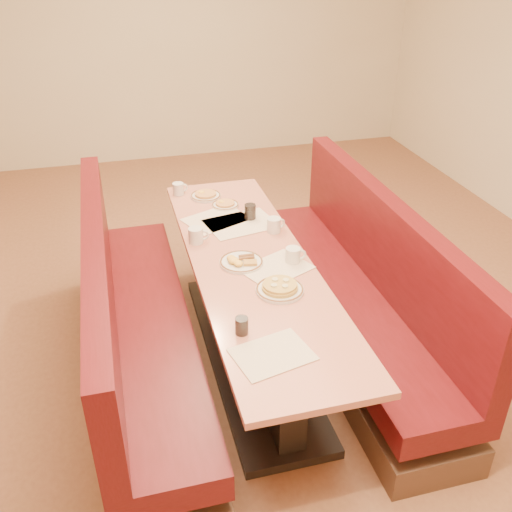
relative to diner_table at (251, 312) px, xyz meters
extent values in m
plane|color=#9E6647|center=(0.00, 0.00, -0.37)|extent=(8.00, 8.00, 0.00)
cube|color=beige|center=(0.00, 4.00, 1.03)|extent=(6.00, 0.04, 2.80)
cube|color=black|center=(0.00, 0.00, -0.34)|extent=(0.55, 1.88, 0.06)
cube|color=black|center=(0.00, 0.00, -0.02)|extent=(0.15, 1.75, 0.71)
cube|color=#C56A5B|center=(0.00, 0.00, 0.36)|extent=(0.70, 2.50, 0.04)
cube|color=#4C3326|center=(-0.68, 0.00, -0.27)|extent=(0.55, 2.50, 0.20)
cube|color=#560E13|center=(-0.68, 0.00, 0.00)|extent=(0.55, 2.50, 0.16)
cube|color=#560E13|center=(-0.89, 0.00, 0.38)|extent=(0.12, 2.50, 0.60)
cube|color=#4C3326|center=(0.68, 0.00, -0.27)|extent=(0.55, 2.50, 0.20)
cube|color=#560E13|center=(0.68, 0.00, 0.00)|extent=(0.55, 2.50, 0.16)
cube|color=#560E13|center=(0.89, 0.00, 0.38)|extent=(0.12, 2.50, 0.60)
cube|color=#F5E2C0|center=(-0.12, -0.86, 0.38)|extent=(0.41, 0.34, 0.00)
cube|color=#F5E2C0|center=(0.12, -0.12, 0.38)|extent=(0.47, 0.42, 0.00)
cube|color=#F5E2C0|center=(-0.09, 0.61, 0.38)|extent=(0.50, 0.44, 0.00)
cube|color=#F5E2C0|center=(0.06, 0.50, 0.38)|extent=(0.51, 0.42, 0.00)
cylinder|color=silver|center=(0.07, -0.36, 0.38)|extent=(0.27, 0.27, 0.02)
torus|color=brown|center=(0.07, -0.36, 0.39)|extent=(0.26, 0.26, 0.01)
cylinder|color=gold|center=(0.07, -0.36, 0.40)|extent=(0.20, 0.20, 0.02)
cylinder|color=gold|center=(0.07, -0.36, 0.42)|extent=(0.19, 0.19, 0.02)
cylinder|color=beige|center=(0.11, -0.34, 0.43)|extent=(0.03, 0.03, 0.01)
cylinder|color=beige|center=(0.05, -0.32, 0.43)|extent=(0.03, 0.03, 0.01)
cylinder|color=beige|center=(0.03, -0.37, 0.43)|extent=(0.03, 0.03, 0.01)
cylinder|color=beige|center=(0.09, -0.40, 0.43)|extent=(0.03, 0.03, 0.01)
cylinder|color=silver|center=(-0.06, -0.01, 0.38)|extent=(0.26, 0.26, 0.02)
torus|color=brown|center=(-0.06, -0.01, 0.39)|extent=(0.26, 0.26, 0.01)
ellipsoid|color=yellow|center=(-0.11, -0.02, 0.41)|extent=(0.07, 0.07, 0.04)
ellipsoid|color=yellow|center=(-0.09, -0.06, 0.41)|extent=(0.06, 0.06, 0.03)
ellipsoid|color=yellow|center=(-0.12, 0.02, 0.41)|extent=(0.05, 0.05, 0.03)
cylinder|color=brown|center=(-0.03, 0.00, 0.40)|extent=(0.09, 0.02, 0.02)
cylinder|color=brown|center=(-0.02, 0.03, 0.40)|extent=(0.09, 0.02, 0.02)
cube|color=#BB893A|center=(-0.02, -0.06, 0.40)|extent=(0.09, 0.07, 0.02)
cylinder|color=silver|center=(0.02, 0.81, 0.38)|extent=(0.20, 0.20, 0.01)
torus|color=brown|center=(0.02, 0.81, 0.39)|extent=(0.19, 0.19, 0.01)
cylinder|color=gold|center=(0.02, 0.81, 0.40)|extent=(0.14, 0.14, 0.01)
ellipsoid|color=yellow|center=(-0.01, 0.82, 0.41)|extent=(0.04, 0.04, 0.02)
cylinder|color=silver|center=(-0.09, 1.00, 0.38)|extent=(0.23, 0.23, 0.02)
torus|color=brown|center=(-0.09, 1.00, 0.39)|extent=(0.22, 0.22, 0.01)
cylinder|color=gold|center=(-0.09, 1.00, 0.40)|extent=(0.16, 0.16, 0.02)
ellipsoid|color=yellow|center=(-0.12, 1.01, 0.41)|extent=(0.05, 0.05, 0.02)
cylinder|color=silver|center=(0.24, -0.07, 0.42)|extent=(0.09, 0.09, 0.10)
torus|color=silver|center=(0.29, -0.08, 0.42)|extent=(0.07, 0.02, 0.07)
cylinder|color=black|center=(0.24, -0.07, 0.46)|extent=(0.08, 0.08, 0.01)
cylinder|color=silver|center=(-0.28, 0.32, 0.43)|extent=(0.09, 0.09, 0.10)
torus|color=silver|center=(-0.23, 0.31, 0.43)|extent=(0.07, 0.03, 0.07)
cylinder|color=black|center=(-0.28, 0.32, 0.47)|extent=(0.08, 0.08, 0.01)
cylinder|color=silver|center=(0.24, 0.33, 0.42)|extent=(0.09, 0.09, 0.10)
torus|color=silver|center=(0.29, 0.35, 0.42)|extent=(0.07, 0.03, 0.07)
cylinder|color=black|center=(0.24, 0.33, 0.47)|extent=(0.08, 0.08, 0.01)
cylinder|color=silver|center=(-0.28, 1.10, 0.42)|extent=(0.08, 0.08, 0.09)
torus|color=silver|center=(-0.24, 1.11, 0.42)|extent=(0.06, 0.03, 0.06)
cylinder|color=black|center=(-0.28, 1.10, 0.46)|extent=(0.07, 0.07, 0.01)
cylinder|color=black|center=(-0.22, -0.67, 0.42)|extent=(0.06, 0.06, 0.09)
cylinder|color=silver|center=(-0.22, -0.67, 0.42)|extent=(0.07, 0.07, 0.09)
cylinder|color=black|center=(0.14, 0.56, 0.43)|extent=(0.07, 0.07, 0.11)
cylinder|color=silver|center=(0.14, 0.56, 0.43)|extent=(0.08, 0.08, 0.11)
camera|label=1|loc=(-0.73, -2.86, 2.12)|focal=40.00mm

